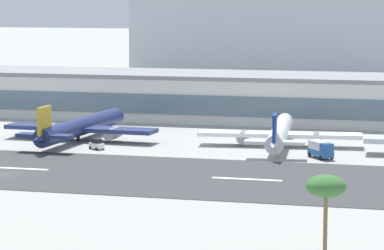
{
  "coord_description": "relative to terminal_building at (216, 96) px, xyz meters",
  "views": [
    {
      "loc": [
        72.68,
        -154.73,
        31.06
      ],
      "look_at": [
        24.2,
        36.62,
        4.75
      ],
      "focal_mm": 92.21,
      "sensor_mm": 36.0,
      "label": 1
    }
  ],
  "objects": [
    {
      "name": "ground_plane",
      "position": [
        -18.61,
        -83.3,
        -5.78
      ],
      "size": [
        1400.0,
        1400.0,
        0.0
      ],
      "primitive_type": "plane",
      "color": "#9E9E99"
    },
    {
      "name": "runway_strip",
      "position": [
        -18.61,
        -77.4,
        -5.74
      ],
      "size": [
        800.0,
        36.88,
        0.08
      ],
      "primitive_type": "cube",
      "color": "#38383A",
      "rests_on": "ground_plane"
    },
    {
      "name": "runway_centreline_dash_4",
      "position": [
        -19.04,
        -77.4,
        -5.69
      ],
      "size": [
        12.0,
        1.2,
        0.01
      ],
      "primitive_type": "cube",
      "color": "white",
      "rests_on": "runway_strip"
    },
    {
      "name": "runway_centreline_dash_5",
      "position": [
        22.94,
        -77.4,
        -5.69
      ],
      "size": [
        12.0,
        1.2,
        0.01
      ],
      "primitive_type": "cube",
      "color": "white",
      "rests_on": "runway_strip"
    },
    {
      "name": "terminal_building",
      "position": [
        0.0,
        0.0,
        0.0
      ],
      "size": [
        152.22,
        24.45,
        11.54
      ],
      "color": "silver",
      "rests_on": "ground_plane"
    },
    {
      "name": "distant_hotel_block",
      "position": [
        -4.91,
        101.78,
        12.63
      ],
      "size": [
        93.43,
        24.02,
        36.81
      ],
      "primitive_type": "cube",
      "color": "#A8B2BC",
      "rests_on": "ground_plane"
    },
    {
      "name": "airliner_gold_tail_gate_1",
      "position": [
        -20.15,
        -43.2,
        -2.86
      ],
      "size": [
        33.82,
        43.74,
        9.13
      ],
      "rotation": [
        0.0,
        0.0,
        1.5
      ],
      "color": "navy",
      "rests_on": "ground_plane"
    },
    {
      "name": "airliner_navy_tail_gate_2",
      "position": [
        22.47,
        -40.54,
        -3.04
      ],
      "size": [
        33.87,
        41.03,
        8.57
      ],
      "rotation": [
        0.0,
        0.0,
        1.67
      ],
      "color": "white",
      "rests_on": "ground_plane"
    },
    {
      "name": "service_box_truck_0",
      "position": [
        32.41,
        -52.75,
        -3.99
      ],
      "size": [
        5.52,
        6.24,
        3.25
      ],
      "rotation": [
        0.0,
        0.0,
        5.35
      ],
      "color": "#23569E",
      "rests_on": "ground_plane"
    },
    {
      "name": "service_baggage_tug_1",
      "position": [
        -12.67,
        -52.85,
        -4.73
      ],
      "size": [
        3.54,
        3.17,
        2.2
      ],
      "rotation": [
        0.0,
        0.0,
        5.67
      ],
      "color": "white",
      "rests_on": "ground_plane"
    },
    {
      "name": "palm_tree_1",
      "position": [
        41.85,
        -127.71,
        3.46
      ],
      "size": [
        4.63,
        4.63,
        10.68
      ],
      "color": "brown",
      "rests_on": "ground_plane"
    }
  ]
}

